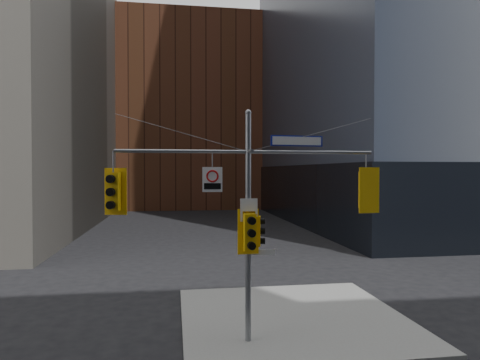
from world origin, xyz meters
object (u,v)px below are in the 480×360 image
object	(u,v)px
traffic_light_west_arm	(113,192)
traffic_light_east_arm	(366,190)
street_sign_blade	(297,141)
regulatory_sign_arm	(212,179)
traffic_light_pole_front	(250,232)
traffic_light_pole_side	(258,231)
signal_assembly	(248,203)

from	to	relation	value
traffic_light_west_arm	traffic_light_east_arm	xyz separation A→B (m)	(7.86, -0.01, 0.00)
traffic_light_east_arm	street_sign_blade	xyz separation A→B (m)	(-2.30, 0.00, 1.55)
regulatory_sign_arm	traffic_light_pole_front	bearing A→B (deg)	-5.76
traffic_light_east_arm	street_sign_blade	size ratio (longest dim) A/B	0.85
traffic_light_west_arm	traffic_light_pole_side	size ratio (longest dim) A/B	1.52
signal_assembly	traffic_light_east_arm	xyz separation A→B (m)	(3.84, 0.00, 0.38)
traffic_light_west_arm	regulatory_sign_arm	xyz separation A→B (m)	(2.91, -0.03, 0.37)
traffic_light_east_arm	regulatory_sign_arm	xyz separation A→B (m)	(-4.95, -0.02, 0.37)
traffic_light_pole_front	traffic_light_west_arm	bearing A→B (deg)	171.16
traffic_light_east_arm	traffic_light_pole_front	distance (m)	4.05
signal_assembly	regulatory_sign_arm	xyz separation A→B (m)	(-1.11, -0.02, 0.76)
traffic_light_west_arm	street_sign_blade	world-z (taller)	street_sign_blade
traffic_light_west_arm	regulatory_sign_arm	bearing A→B (deg)	12.47
traffic_light_east_arm	traffic_light_pole_side	size ratio (longest dim) A/B	1.57
traffic_light_pole_side	traffic_light_pole_front	xyz separation A→B (m)	(-0.32, -0.26, 0.00)
traffic_light_pole_front	street_sign_blade	distance (m)	3.20
traffic_light_pole_side	signal_assembly	bearing A→B (deg)	102.50
traffic_light_east_arm	street_sign_blade	distance (m)	2.77
signal_assembly	traffic_light_pole_side	bearing A→B (deg)	-0.28
traffic_light_west_arm	traffic_light_pole_front	size ratio (longest dim) A/B	1.01
traffic_light_west_arm	traffic_light_pole_side	world-z (taller)	traffic_light_west_arm
signal_assembly	regulatory_sign_arm	bearing A→B (deg)	-178.95
traffic_light_west_arm	street_sign_blade	bearing A→B (deg)	13.02
traffic_light_east_arm	regulatory_sign_arm	world-z (taller)	regulatory_sign_arm
traffic_light_pole_front	street_sign_blade	xyz separation A→B (m)	(1.54, 0.27, 2.80)
traffic_light_east_arm	street_sign_blade	world-z (taller)	street_sign_blade
traffic_light_pole_side	traffic_light_pole_front	world-z (taller)	traffic_light_pole_front
traffic_light_west_arm	regulatory_sign_arm	distance (m)	2.94
traffic_light_west_arm	traffic_light_pole_front	xyz separation A→B (m)	(4.02, -0.28, -1.25)
signal_assembly	traffic_light_east_arm	world-z (taller)	signal_assembly
traffic_light_west_arm	traffic_light_east_arm	bearing A→B (deg)	13.03
traffic_light_east_arm	street_sign_blade	bearing A→B (deg)	-5.04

